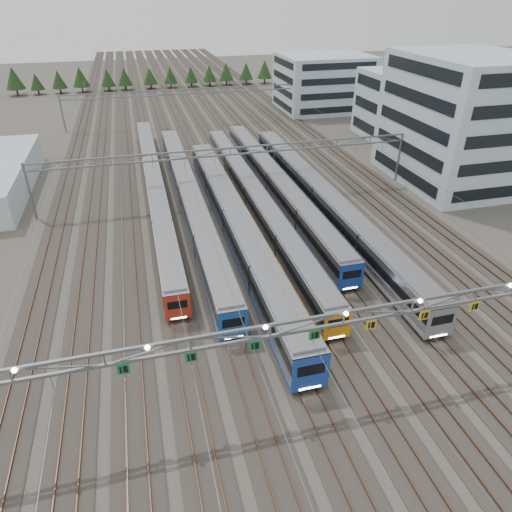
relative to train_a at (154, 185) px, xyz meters
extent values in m
plane|color=#47423A|center=(11.25, -43.52, -1.91)|extent=(400.00, 400.00, 0.00)
cube|color=#2D2823|center=(11.25, 56.48, -1.87)|extent=(54.00, 260.00, 0.08)
cube|color=brown|center=(-14.22, 56.48, -1.75)|extent=(0.08, 260.00, 0.16)
cube|color=brown|center=(36.72, 56.48, -1.75)|extent=(0.08, 260.00, 0.16)
cube|color=brown|center=(10.53, 56.48, -1.75)|extent=(0.08, 260.00, 0.16)
cube|color=brown|center=(11.97, 56.48, -1.75)|extent=(0.08, 260.00, 0.16)
cube|color=black|center=(0.00, 0.05, -1.51)|extent=(2.12, 62.84, 0.32)
cube|color=#A0A1A7|center=(0.00, 0.05, 0.05)|extent=(2.50, 64.13, 2.81)
cube|color=black|center=(0.00, 0.05, 0.38)|extent=(2.56, 63.81, 0.85)
cube|color=red|center=(0.00, 0.05, -1.14)|extent=(2.55, 63.81, 0.31)
cube|color=slate|center=(0.00, 0.05, 1.54)|extent=(2.25, 62.84, 0.22)
cube|color=red|center=(0.00, -31.97, 0.05)|extent=(2.52, 0.12, 2.81)
cube|color=black|center=(0.00, -32.00, 0.38)|extent=(1.87, 0.10, 0.85)
cube|color=white|center=(0.00, -32.03, -1.18)|extent=(1.50, 0.06, 0.13)
cube|color=black|center=(4.50, -6.51, -1.50)|extent=(2.30, 58.10, 0.35)
cube|color=#A0A1A7|center=(4.50, -6.51, 0.19)|extent=(2.71, 59.28, 3.05)
cube|color=black|center=(4.50, -6.51, 0.56)|extent=(2.77, 58.99, 0.92)
cube|color=#1B4FA7|center=(4.50, -6.51, -1.09)|extent=(2.76, 58.99, 0.34)
cube|color=slate|center=(4.50, -6.51, 1.81)|extent=(2.44, 58.10, 0.24)
cube|color=#1B4FA7|center=(4.50, -36.10, 0.19)|extent=(2.73, 0.12, 3.05)
cube|color=black|center=(4.50, -36.13, 0.56)|extent=(2.03, 0.10, 0.92)
cube|color=white|center=(4.50, -36.16, -1.14)|extent=(1.62, 0.06, 0.15)
cube|color=black|center=(9.00, -16.27, -1.47)|extent=(2.60, 53.55, 0.39)
cube|color=#A0A1A7|center=(9.00, -16.27, 0.43)|extent=(3.05, 54.64, 3.43)
cube|color=black|center=(9.00, -16.27, 0.84)|extent=(3.11, 54.37, 1.04)
cube|color=#1F45A8|center=(9.00, -16.27, -1.02)|extent=(3.10, 54.37, 0.38)
cube|color=slate|center=(9.00, -16.27, 2.26)|extent=(2.75, 53.55, 0.27)
cube|color=#1F45A8|center=(9.00, -43.54, 0.43)|extent=(3.07, 0.12, 3.43)
cube|color=black|center=(9.00, -43.57, 0.84)|extent=(2.29, 0.10, 1.04)
cube|color=white|center=(9.00, -43.60, -1.07)|extent=(1.83, 0.06, 0.16)
cube|color=black|center=(13.50, -8.71, -1.50)|extent=(2.24, 58.31, 0.34)
cube|color=#A0A1A7|center=(13.50, -8.71, 0.14)|extent=(2.63, 59.50, 2.96)
cube|color=black|center=(13.50, -8.71, 0.49)|extent=(2.69, 59.20, 0.89)
cube|color=orange|center=(13.50, -8.71, -1.11)|extent=(2.68, 59.20, 0.33)
cube|color=slate|center=(13.50, -8.71, 1.71)|extent=(2.37, 58.31, 0.23)
cube|color=orange|center=(13.50, -38.41, 0.14)|extent=(2.65, 0.12, 2.96)
cube|color=black|center=(13.50, -38.44, 0.49)|extent=(1.97, 0.10, 0.89)
cube|color=white|center=(13.50, -38.47, -1.15)|extent=(1.58, 0.06, 0.14)
cube|color=black|center=(18.00, -4.29, -1.50)|extent=(2.31, 53.60, 0.35)
cube|color=#A0A1A7|center=(18.00, -4.29, 0.20)|extent=(2.72, 54.70, 3.06)
cube|color=black|center=(18.00, -4.29, 0.57)|extent=(2.78, 54.42, 0.92)
cube|color=#1A40B8|center=(18.00, -4.29, -1.09)|extent=(2.77, 54.42, 0.34)
cube|color=slate|center=(18.00, -4.29, 1.83)|extent=(2.45, 53.60, 0.24)
cube|color=#1A40B8|center=(18.00, -31.58, 0.20)|extent=(2.74, 0.12, 3.06)
cube|color=black|center=(18.00, -31.61, 0.57)|extent=(2.04, 0.10, 0.92)
cube|color=white|center=(18.00, -31.64, -1.14)|extent=(1.63, 0.06, 0.15)
cube|color=black|center=(22.50, -11.94, -1.48)|extent=(2.46, 56.34, 0.37)
cube|color=#A0A1A7|center=(22.50, -11.94, 0.32)|extent=(2.89, 57.49, 3.25)
cube|color=black|center=(22.50, -11.94, 0.71)|extent=(2.95, 57.21, 0.98)
cube|color=gray|center=(22.50, -11.94, -1.05)|extent=(2.94, 57.21, 0.36)
cube|color=slate|center=(22.50, -11.94, 2.05)|extent=(2.60, 56.34, 0.26)
cube|color=gray|center=(22.50, -40.64, 0.32)|extent=(2.91, 0.12, 3.25)
cube|color=black|center=(22.50, -40.67, 0.71)|extent=(2.17, 0.10, 0.98)
cube|color=white|center=(22.50, -40.70, -1.10)|extent=(1.73, 0.06, 0.15)
cube|color=slate|center=(11.25, -43.52, 5.89)|extent=(56.00, 0.22, 0.22)
cube|color=slate|center=(11.25, -43.52, 4.89)|extent=(56.00, 0.22, 0.22)
cube|color=#177736|center=(-4.50, -43.64, 4.39)|extent=(0.85, 0.06, 0.85)
cube|color=#177736|center=(0.00, -43.64, 4.39)|extent=(0.85, 0.06, 0.85)
cube|color=#177736|center=(4.50, -43.64, 4.39)|extent=(0.85, 0.06, 0.85)
cube|color=#177736|center=(9.00, -43.64, 4.39)|extent=(0.85, 0.06, 0.85)
cube|color=gold|center=(13.50, -43.64, 4.39)|extent=(0.85, 0.06, 0.85)
cube|color=gold|center=(18.00, -43.64, 4.39)|extent=(0.85, 0.06, 0.85)
cube|color=gold|center=(22.50, -43.64, 4.39)|extent=(0.85, 0.06, 0.85)
cylinder|color=slate|center=(-16.75, -3.52, 2.09)|extent=(0.36, 0.36, 8.00)
cylinder|color=slate|center=(39.25, -3.52, 2.09)|extent=(0.36, 0.36, 8.00)
cube|color=slate|center=(11.25, -3.52, 5.89)|extent=(56.00, 0.22, 0.22)
cube|color=slate|center=(11.25, -3.52, 4.89)|extent=(56.00, 0.22, 0.22)
cylinder|color=slate|center=(-16.75, 41.48, 2.09)|extent=(0.36, 0.36, 8.00)
cylinder|color=slate|center=(39.25, 41.48, 2.09)|extent=(0.36, 0.36, 8.00)
cube|color=slate|center=(11.25, 41.48, 5.89)|extent=(56.00, 0.22, 0.22)
cube|color=slate|center=(11.25, 41.48, 4.89)|extent=(56.00, 0.22, 0.22)
cube|color=#A9C1CA|center=(48.32, -5.37, 7.86)|extent=(18.00, 22.00, 19.53)
cube|color=#A9C1CA|center=(52.28, 19.12, 4.74)|extent=(14.00, 16.00, 13.29)
cube|color=#A9C1CA|center=(46.56, 47.49, 4.73)|extent=(22.00, 18.00, 13.29)
camera|label=1|loc=(-1.62, -67.23, 26.26)|focal=32.00mm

